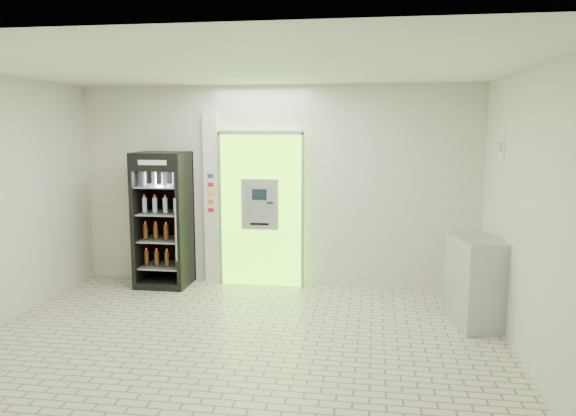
# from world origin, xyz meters

# --- Properties ---
(ground) EXTENTS (6.00, 6.00, 0.00)m
(ground) POSITION_xyz_m (0.00, 0.00, 0.00)
(ground) COLOR #BCB09C
(ground) RESTS_ON ground
(room_shell) EXTENTS (6.00, 6.00, 6.00)m
(room_shell) POSITION_xyz_m (0.00, 0.00, 1.84)
(room_shell) COLOR beige
(room_shell) RESTS_ON ground
(atm_assembly) EXTENTS (1.30, 0.24, 2.33)m
(atm_assembly) POSITION_xyz_m (-0.20, 2.41, 1.17)
(atm_assembly) COLOR #6FFF12
(atm_assembly) RESTS_ON ground
(pillar) EXTENTS (0.22, 0.11, 2.60)m
(pillar) POSITION_xyz_m (-0.98, 2.45, 1.30)
(pillar) COLOR silver
(pillar) RESTS_ON ground
(beverage_cooler) EXTENTS (0.76, 0.72, 2.01)m
(beverage_cooler) POSITION_xyz_m (-1.65, 2.16, 0.97)
(beverage_cooler) COLOR black
(beverage_cooler) RESTS_ON ground
(steel_cabinet) EXTENTS (0.72, 0.91, 1.08)m
(steel_cabinet) POSITION_xyz_m (2.72, 1.08, 0.54)
(steel_cabinet) COLOR #A4A7AC
(steel_cabinet) RESTS_ON ground
(exit_sign) EXTENTS (0.02, 0.22, 0.26)m
(exit_sign) POSITION_xyz_m (2.99, 1.40, 2.12)
(exit_sign) COLOR white
(exit_sign) RESTS_ON room_shell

